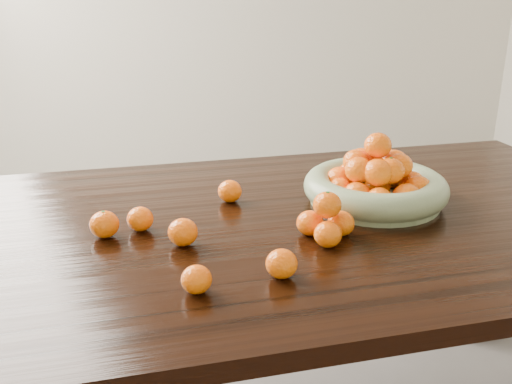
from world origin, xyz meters
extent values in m
cube|color=black|center=(0.00, 0.00, 0.73)|extent=(2.00, 1.00, 0.04)
cube|color=black|center=(0.93, 0.43, 0.35)|extent=(0.08, 0.08, 0.71)
cylinder|color=gray|center=(0.32, 0.04, 0.76)|extent=(0.32, 0.32, 0.02)
torus|color=gray|center=(0.32, 0.04, 0.79)|extent=(0.36, 0.36, 0.07)
ellipsoid|color=orange|center=(0.42, 0.04, 0.80)|extent=(0.06, 0.06, 0.06)
ellipsoid|color=orange|center=(0.39, 0.10, 0.80)|extent=(0.06, 0.06, 0.06)
ellipsoid|color=orange|center=(0.35, 0.14, 0.80)|extent=(0.07, 0.07, 0.06)
ellipsoid|color=orange|center=(0.29, 0.14, 0.80)|extent=(0.07, 0.07, 0.07)
ellipsoid|color=orange|center=(0.24, 0.10, 0.80)|extent=(0.07, 0.07, 0.07)
ellipsoid|color=orange|center=(0.22, 0.04, 0.79)|extent=(0.06, 0.06, 0.06)
ellipsoid|color=orange|center=(0.25, -0.01, 0.80)|extent=(0.07, 0.07, 0.06)
ellipsoid|color=orange|center=(0.28, -0.05, 0.80)|extent=(0.06, 0.06, 0.06)
ellipsoid|color=orange|center=(0.35, -0.05, 0.80)|extent=(0.07, 0.07, 0.06)
ellipsoid|color=orange|center=(0.40, -0.01, 0.80)|extent=(0.07, 0.07, 0.07)
ellipsoid|color=orange|center=(0.32, 0.04, 0.80)|extent=(0.07, 0.07, 0.06)
ellipsoid|color=orange|center=(0.37, 0.06, 0.85)|extent=(0.07, 0.07, 0.07)
ellipsoid|color=orange|center=(0.35, 0.09, 0.85)|extent=(0.06, 0.06, 0.06)
ellipsoid|color=orange|center=(0.30, 0.10, 0.85)|extent=(0.07, 0.07, 0.06)
ellipsoid|color=orange|center=(0.27, 0.07, 0.85)|extent=(0.07, 0.07, 0.06)
ellipsoid|color=orange|center=(0.26, 0.03, 0.85)|extent=(0.07, 0.07, 0.06)
ellipsoid|color=orange|center=(0.30, -0.01, 0.85)|extent=(0.07, 0.07, 0.07)
ellipsoid|color=orange|center=(0.33, 0.00, 0.85)|extent=(0.07, 0.07, 0.06)
ellipsoid|color=orange|center=(0.37, 0.02, 0.85)|extent=(0.07, 0.07, 0.06)
ellipsoid|color=orange|center=(0.32, 0.05, 0.90)|extent=(0.07, 0.07, 0.06)
ellipsoid|color=orange|center=(0.11, -0.17, 0.78)|extent=(0.06, 0.06, 0.06)
ellipsoid|color=orange|center=(0.16, -0.12, 0.78)|extent=(0.06, 0.06, 0.06)
ellipsoid|color=orange|center=(0.10, -0.10, 0.78)|extent=(0.06, 0.06, 0.06)
ellipsoid|color=orange|center=(0.12, -0.13, 0.83)|extent=(0.06, 0.06, 0.06)
ellipsoid|color=orange|center=(-0.34, -0.01, 0.78)|extent=(0.06, 0.06, 0.06)
ellipsoid|color=orange|center=(-0.18, -0.29, 0.78)|extent=(0.06, 0.06, 0.05)
ellipsoid|color=orange|center=(-0.02, -0.27, 0.78)|extent=(0.06, 0.06, 0.06)
ellipsoid|color=orange|center=(-0.27, 0.01, 0.78)|extent=(0.06, 0.06, 0.06)
ellipsoid|color=orange|center=(-0.18, -0.09, 0.78)|extent=(0.06, 0.06, 0.06)
ellipsoid|color=orange|center=(-0.04, 0.14, 0.78)|extent=(0.06, 0.06, 0.06)
camera|label=1|loc=(-0.29, -1.19, 1.28)|focal=40.00mm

